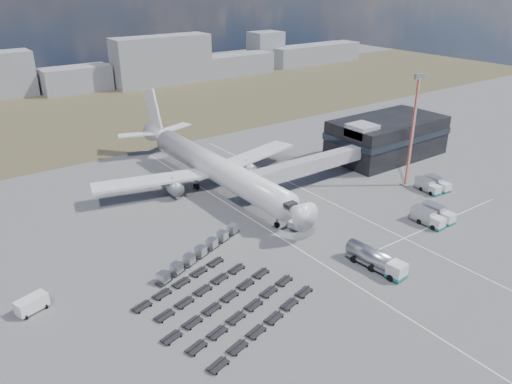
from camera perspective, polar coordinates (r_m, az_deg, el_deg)
ground at (r=88.79m, az=6.03°, el=-6.20°), size 420.00×420.00×0.00m
grass_strip at (r=180.02m, az=-18.10°, el=8.38°), size 420.00×90.00×0.01m
lane_markings at (r=96.70m, az=9.19°, el=-3.73°), size 47.12×110.00×0.01m
terminal at (r=134.24m, az=14.70°, el=6.12°), size 30.40×16.40×11.00m
jet_bridge at (r=110.03m, az=5.30°, el=2.84°), size 30.30×3.80×7.05m
airliner at (r=110.23m, az=-5.08°, el=3.02°), size 51.59×64.53×17.62m
fuel_tanker at (r=83.58m, az=13.54°, el=-7.49°), size 3.58×10.77×3.42m
pushback_tug at (r=94.57m, az=4.79°, el=-3.61°), size 4.05×2.84×1.61m
utility_van at (r=78.89m, az=-24.23°, el=-11.65°), size 4.77×3.21×2.33m
catering_truck at (r=115.28m, az=-1.32°, el=1.96°), size 3.19×6.07×2.65m
service_trucks_near at (r=101.75m, az=19.56°, el=-2.53°), size 5.58×6.67×2.67m
service_trucks_far at (r=116.73m, az=19.55°, el=0.80°), size 5.82×6.70×2.46m
uld_row at (r=85.43m, az=-6.32°, el=-6.74°), size 20.40×9.48×1.66m
baggage_dollies at (r=74.07m, az=-3.84°, el=-12.54°), size 25.31×22.86×0.70m
floodlight_mast at (r=114.05m, az=17.44°, el=6.58°), size 2.39×1.93×25.06m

